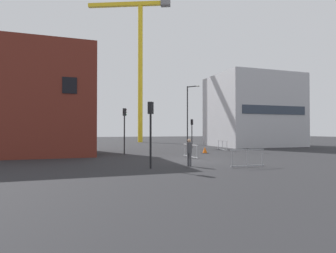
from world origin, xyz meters
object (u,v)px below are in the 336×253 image
traffic_light_corner (124,124)px  pedestrian_walking (189,150)px  construction_crane (139,52)px  traffic_light_island (192,128)px  traffic_light_near (151,123)px  streetlamp_tall (189,112)px  traffic_cone_orange (205,150)px

traffic_light_corner → pedestrian_walking: bearing=-77.2°
construction_crane → traffic_light_island: (2.72, -19.12, -14.86)m
pedestrian_walking → traffic_light_island: bearing=66.1°
traffic_light_corner → pedestrian_walking: traffic_light_corner is taller
construction_crane → traffic_light_near: bearing=-101.2°
pedestrian_walking → streetlamp_tall: bearing=67.4°
traffic_light_island → traffic_light_near: bearing=-120.4°
construction_crane → pedestrian_walking: bearing=-97.4°
construction_crane → traffic_light_island: bearing=-81.9°
traffic_light_island → traffic_light_corner: traffic_light_corner is taller
construction_crane → pedestrian_walking: 39.61m
traffic_light_island → pedestrian_walking: 18.28m
traffic_cone_orange → construction_crane: bearing=91.2°
traffic_light_island → pedestrian_walking: bearing=-113.9°
traffic_light_island → pedestrian_walking: traffic_light_island is taller
pedestrian_walking → traffic_cone_orange: bearing=58.6°
traffic_light_island → traffic_cone_orange: 8.66m
construction_crane → traffic_light_near: construction_crane is taller
traffic_cone_orange → traffic_light_island: bearing=75.2°
traffic_light_corner → pedestrian_walking: 10.57m
streetlamp_tall → traffic_light_near: (-8.66, -14.97, -1.82)m
construction_crane → streetlamp_tall: 24.63m
traffic_light_near → traffic_light_corner: bearing=89.1°
traffic_light_near → traffic_cone_orange: 11.83m
traffic_light_corner → traffic_cone_orange: (7.54, -1.58, -2.56)m
traffic_light_corner → traffic_cone_orange: size_ratio=6.84×
streetlamp_tall → traffic_light_island: size_ratio=2.08×
streetlamp_tall → traffic_cone_orange: (-0.96, -6.29, -4.12)m
construction_crane → traffic_light_corner: bearing=-105.2°
streetlamp_tall → traffic_light_corner: bearing=-151.0°
traffic_light_corner → construction_crane: bearing=74.8°
construction_crane → traffic_light_island: size_ratio=7.46×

